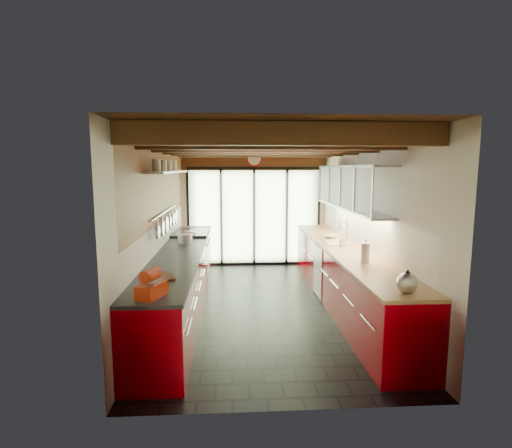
# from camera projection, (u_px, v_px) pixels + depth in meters

# --- Properties ---
(ground) EXTENTS (5.50, 5.50, 0.00)m
(ground) POSITION_uv_depth(u_px,v_px,m) (264.00, 306.00, 6.30)
(ground) COLOR black
(ground) RESTS_ON ground
(room_shell) EXTENTS (5.50, 5.50, 5.50)m
(room_shell) POSITION_uv_depth(u_px,v_px,m) (264.00, 201.00, 6.07)
(room_shell) COLOR silver
(room_shell) RESTS_ON ground
(ceiling_beams) EXTENTS (3.14, 5.06, 4.90)m
(ceiling_beams) POSITION_uv_depth(u_px,v_px,m) (262.00, 149.00, 6.33)
(ceiling_beams) COLOR #593316
(ceiling_beams) RESTS_ON ground
(glass_door) EXTENTS (2.95, 0.10, 2.90)m
(glass_door) POSITION_uv_depth(u_px,v_px,m) (254.00, 191.00, 8.73)
(glass_door) COLOR #C6EAAD
(glass_door) RESTS_ON ground
(left_counter) EXTENTS (0.68, 5.00, 0.92)m
(left_counter) POSITION_uv_depth(u_px,v_px,m) (182.00, 279.00, 6.16)
(left_counter) COLOR #9E000A
(left_counter) RESTS_ON ground
(range_stove) EXTENTS (0.66, 0.90, 0.97)m
(range_stove) POSITION_uv_depth(u_px,v_px,m) (191.00, 257.00, 7.59)
(range_stove) COLOR silver
(range_stove) RESTS_ON ground
(right_counter) EXTENTS (0.68, 5.00, 0.92)m
(right_counter) POSITION_uv_depth(u_px,v_px,m) (344.00, 276.00, 6.31)
(right_counter) COLOR #9E000A
(right_counter) RESTS_ON ground
(sink_assembly) EXTENTS (0.45, 0.52, 0.43)m
(sink_assembly) POSITION_uv_depth(u_px,v_px,m) (339.00, 241.00, 6.64)
(sink_assembly) COLOR silver
(sink_assembly) RESTS_ON right_counter
(upper_cabinets_right) EXTENTS (0.34, 3.00, 3.00)m
(upper_cabinets_right) POSITION_uv_depth(u_px,v_px,m) (351.00, 187.00, 6.42)
(upper_cabinets_right) COLOR silver
(upper_cabinets_right) RESTS_ON ground
(left_wall_fixtures) EXTENTS (0.28, 2.60, 0.96)m
(left_wall_fixtures) POSITION_uv_depth(u_px,v_px,m) (169.00, 191.00, 6.21)
(left_wall_fixtures) COLOR silver
(left_wall_fixtures) RESTS_ON ground
(stand_mixer) EXTENTS (0.29, 0.37, 0.29)m
(stand_mixer) POSITION_uv_depth(u_px,v_px,m) (152.00, 285.00, 3.87)
(stand_mixer) COLOR red
(stand_mixer) RESTS_ON left_counter
(pot_large) EXTENTS (0.24, 0.24, 0.15)m
(pot_large) POSITION_uv_depth(u_px,v_px,m) (185.00, 239.00, 6.61)
(pot_large) COLOR silver
(pot_large) RESTS_ON left_counter
(pot_small) EXTENTS (0.32, 0.32, 0.09)m
(pot_small) POSITION_uv_depth(u_px,v_px,m) (189.00, 234.00, 7.28)
(pot_small) COLOR silver
(pot_small) RESTS_ON left_counter
(cutting_board) EXTENTS (0.31, 0.36, 0.03)m
(cutting_board) POSITION_uv_depth(u_px,v_px,m) (163.00, 277.00, 4.52)
(cutting_board) COLOR brown
(cutting_board) RESTS_ON left_counter
(kettle) EXTENTS (0.25, 0.28, 0.25)m
(kettle) POSITION_uv_depth(u_px,v_px,m) (407.00, 282.00, 4.01)
(kettle) COLOR silver
(kettle) RESTS_ON right_counter
(paper_towel) EXTENTS (0.14, 0.14, 0.31)m
(paper_towel) POSITION_uv_depth(u_px,v_px,m) (365.00, 253.00, 5.26)
(paper_towel) COLOR white
(paper_towel) RESTS_ON right_counter
(soap_bottle) EXTENTS (0.08, 0.08, 0.17)m
(soap_bottle) POSITION_uv_depth(u_px,v_px,m) (343.00, 241.00, 6.34)
(soap_bottle) COLOR silver
(soap_bottle) RESTS_ON right_counter
(bowl) EXTENTS (0.28, 0.28, 0.05)m
(bowl) POSITION_uv_depth(u_px,v_px,m) (331.00, 236.00, 7.11)
(bowl) COLOR silver
(bowl) RESTS_ON right_counter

